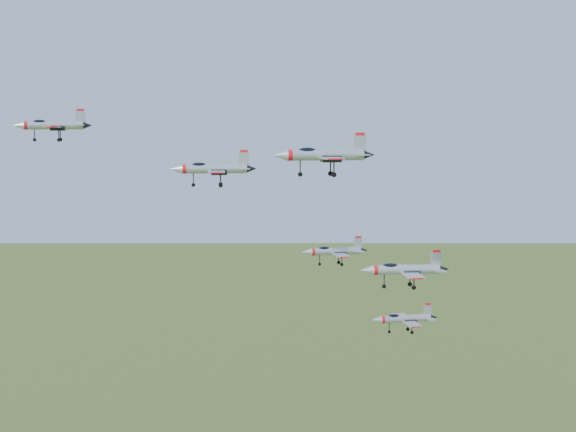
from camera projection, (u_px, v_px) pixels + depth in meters
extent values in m
cylinder|color=#A8ADB5|center=(54.00, 125.00, 124.65)|extent=(8.98, 1.95, 1.29)
cone|color=#A8ADB5|center=(18.00, 125.00, 123.74)|extent=(1.87, 1.42, 1.29)
cone|color=black|center=(88.00, 125.00, 125.52)|extent=(1.46, 1.19, 1.09)
ellipsoid|color=black|center=(39.00, 122.00, 124.23)|extent=(2.24, 1.09, 0.82)
cube|color=#A8ADB5|center=(53.00, 127.00, 122.00)|extent=(2.60, 4.51, 0.14)
cube|color=#A8ADB5|center=(57.00, 127.00, 127.42)|extent=(2.60, 4.51, 0.14)
cube|color=#A8ADB5|center=(81.00, 117.00, 125.19)|extent=(1.49, 0.23, 2.08)
cube|color=red|center=(80.00, 110.00, 125.06)|extent=(1.10, 0.22, 0.35)
cylinder|color=#A8ADB5|center=(215.00, 169.00, 120.17)|extent=(9.75, 2.86, 1.39)
cone|color=#A8ADB5|center=(176.00, 169.00, 119.64)|extent=(2.12, 1.67, 1.39)
cone|color=black|center=(252.00, 169.00, 120.68)|extent=(1.66, 1.40, 1.18)
ellipsoid|color=black|center=(199.00, 165.00, 119.89)|extent=(2.48, 1.35, 0.88)
cube|color=#A8ADB5|center=(216.00, 172.00, 117.25)|extent=(3.16, 5.04, 0.15)
cube|color=#A8ADB5|center=(216.00, 169.00, 123.19)|extent=(3.16, 5.04, 0.15)
cube|color=#A8ADB5|center=(244.00, 159.00, 120.40)|extent=(1.61, 0.37, 2.25)
cube|color=red|center=(244.00, 151.00, 120.27)|extent=(1.19, 0.33, 0.38)
cylinder|color=#A8ADB5|center=(326.00, 155.00, 101.43)|extent=(9.83, 2.56, 1.41)
cone|color=#A8ADB5|center=(280.00, 155.00, 100.69)|extent=(2.10, 1.63, 1.41)
cone|color=black|center=(369.00, 155.00, 102.13)|extent=(1.65, 1.37, 1.19)
ellipsoid|color=black|center=(307.00, 151.00, 101.07)|extent=(2.48, 1.29, 0.89)
cube|color=#A8ADB5|center=(332.00, 158.00, 98.50)|extent=(3.04, 5.02, 0.15)
cube|color=#A8ADB5|center=(323.00, 156.00, 104.47)|extent=(3.04, 5.02, 0.15)
cube|color=#A8ADB5|center=(360.00, 143.00, 101.81)|extent=(1.63, 0.32, 2.27)
cube|color=red|center=(360.00, 134.00, 101.68)|extent=(1.20, 0.29, 0.38)
cylinder|color=#A8ADB5|center=(336.00, 251.00, 128.73)|extent=(8.14, 1.64, 1.17)
cone|color=#A8ADB5|center=(306.00, 252.00, 127.83)|extent=(1.68, 1.26, 1.17)
cone|color=black|center=(364.00, 250.00, 129.59)|extent=(1.31, 1.07, 0.99)
ellipsoid|color=black|center=(324.00, 249.00, 128.31)|extent=(2.02, 0.96, 0.74)
cube|color=#A8ADB5|center=(341.00, 255.00, 126.33)|extent=(2.30, 4.07, 0.13)
cube|color=#A8ADB5|center=(333.00, 250.00, 131.24)|extent=(2.30, 4.07, 0.13)
cube|color=#A8ADB5|center=(358.00, 243.00, 129.27)|extent=(1.35, 0.19, 1.89)
cube|color=red|center=(358.00, 237.00, 129.16)|extent=(0.99, 0.18, 0.31)
cylinder|color=#A8ADB5|center=(406.00, 270.00, 116.84)|extent=(9.88, 2.93, 1.41)
cone|color=#A8ADB5|center=(367.00, 270.00, 116.32)|extent=(2.15, 1.70, 1.41)
cone|color=black|center=(444.00, 269.00, 117.34)|extent=(1.69, 1.42, 1.20)
ellipsoid|color=black|center=(390.00, 266.00, 116.57)|extent=(2.52, 1.38, 0.90)
cube|color=#A8ADB5|center=(413.00, 275.00, 113.88)|extent=(3.22, 5.11, 0.15)
cube|color=#A8ADB5|center=(403.00, 268.00, 119.90)|extent=(3.22, 5.11, 0.15)
cube|color=#A8ADB5|center=(436.00, 259.00, 117.06)|extent=(1.63, 0.38, 2.28)
cube|color=red|center=(437.00, 251.00, 116.93)|extent=(1.20, 0.34, 0.38)
cylinder|color=#A8ADB5|center=(406.00, 319.00, 120.43)|extent=(7.72, 1.61, 1.11)
cone|color=#A8ADB5|center=(376.00, 320.00, 119.61)|extent=(1.60, 1.21, 1.11)
cone|color=black|center=(434.00, 317.00, 121.22)|extent=(1.25, 1.02, 0.94)
ellipsoid|color=black|center=(394.00, 316.00, 120.05)|extent=(1.92, 0.92, 0.70)
cube|color=#A8ADB5|center=(412.00, 324.00, 118.15)|extent=(2.20, 3.87, 0.12)
cube|color=#A8ADB5|center=(402.00, 316.00, 122.81)|extent=(2.20, 3.87, 0.12)
cube|color=#A8ADB5|center=(428.00, 310.00, 120.92)|extent=(1.28, 0.19, 1.79)
cube|color=red|center=(428.00, 304.00, 120.81)|extent=(0.94, 0.18, 0.30)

